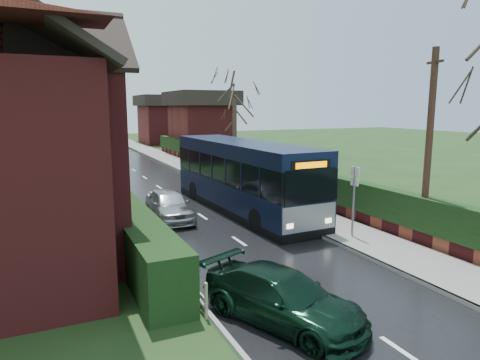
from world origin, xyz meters
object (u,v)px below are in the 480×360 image
telegraph_pole (429,149)px  car_silver (169,205)px  bus_stop_sign (354,191)px  car_green (282,298)px  bus (243,177)px

telegraph_pole → car_silver: bearing=151.6°
bus_stop_sign → car_silver: bearing=129.7°
car_green → telegraph_pole: bearing=-2.7°
car_green → bus_stop_sign: 7.20m
telegraph_pole → car_green: bearing=-143.2°
bus → telegraph_pole: bearing=-66.6°
bus_stop_sign → telegraph_pole: size_ratio=0.41×
bus_stop_sign → telegraph_pole: telegraph_pole is taller
car_silver → telegraph_pole: 10.73m
car_silver → bus_stop_sign: (5.50, -5.69, 1.17)m
car_silver → car_green: car_silver is taller
bus → car_silver: bearing=-178.6°
car_silver → telegraph_pole: telegraph_pole is taller
bus → car_silver: 3.83m
car_green → bus_stop_sign: (5.60, 4.35, 1.25)m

